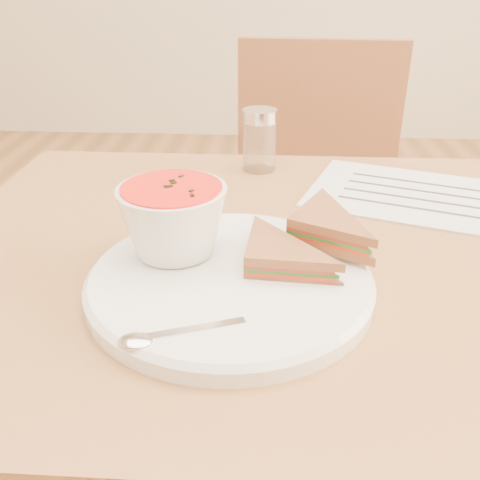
# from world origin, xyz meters

# --- Properties ---
(dining_table) EXTENTS (1.00, 0.70, 0.75)m
(dining_table) POSITION_xyz_m (0.00, 0.00, 0.38)
(dining_table) COLOR brown
(dining_table) RESTS_ON floor
(chair_far) EXTENTS (0.43, 0.43, 0.91)m
(chair_far) POSITION_xyz_m (0.03, 0.56, 0.45)
(chair_far) COLOR brown
(chair_far) RESTS_ON floor
(plate) EXTENTS (0.39, 0.39, 0.02)m
(plate) POSITION_xyz_m (-0.11, -0.10, 0.76)
(plate) COLOR white
(plate) RESTS_ON dining_table
(soup_bowl) EXTENTS (0.14, 0.14, 0.08)m
(soup_bowl) POSITION_xyz_m (-0.18, -0.06, 0.81)
(soup_bowl) COLOR white
(soup_bowl) RESTS_ON plate
(sandwich_half_a) EXTENTS (0.11, 0.11, 0.03)m
(sandwich_half_a) POSITION_xyz_m (-0.10, -0.12, 0.78)
(sandwich_half_a) COLOR #9A6336
(sandwich_half_a) RESTS_ON plate
(sandwich_half_b) EXTENTS (0.14, 0.14, 0.03)m
(sandwich_half_b) POSITION_xyz_m (-0.05, -0.05, 0.79)
(sandwich_half_b) COLOR #9A6336
(sandwich_half_b) RESTS_ON plate
(spoon) EXTENTS (0.17, 0.09, 0.01)m
(spoon) POSITION_xyz_m (-0.14, -0.21, 0.77)
(spoon) COLOR silver
(spoon) RESTS_ON plate
(paper_menu) EXTENTS (0.35, 0.30, 0.00)m
(paper_menu) POSITION_xyz_m (0.14, 0.17, 0.75)
(paper_menu) COLOR silver
(paper_menu) RESTS_ON dining_table
(condiment_shaker) EXTENTS (0.07, 0.07, 0.10)m
(condiment_shaker) POSITION_xyz_m (-0.09, 0.27, 0.80)
(condiment_shaker) COLOR silver
(condiment_shaker) RESTS_ON dining_table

